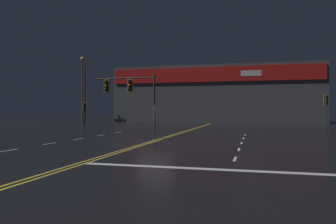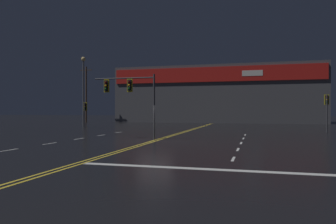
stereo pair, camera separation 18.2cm
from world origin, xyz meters
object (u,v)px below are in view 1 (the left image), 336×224
object	(u,v)px
traffic_signal_corner_northwest	(84,109)
streetlight_near_left	(82,82)
traffic_signal_median	(128,90)
traffic_signal_corner_northeast	(326,105)

from	to	relation	value
traffic_signal_corner_northwest	streetlight_near_left	bearing A→B (deg)	123.13
traffic_signal_median	traffic_signal_corner_northwest	xyz separation A→B (m)	(-10.37, 11.98, -1.40)
traffic_signal_median	traffic_signal_corner_northwest	distance (m)	15.91
traffic_signal_median	traffic_signal_corner_northwest	size ratio (longest dim) A/B	1.57
traffic_signal_corner_northwest	traffic_signal_corner_northeast	bearing A→B (deg)	-0.95
traffic_signal_corner_northeast	streetlight_near_left	distance (m)	28.28
traffic_signal_median	streetlight_near_left	xyz separation A→B (m)	(-12.22, 14.81, 2.12)
traffic_signal_corner_northeast	streetlight_near_left	bearing A→B (deg)	173.34
traffic_signal_corner_northwest	streetlight_near_left	distance (m)	4.88
streetlight_near_left	traffic_signal_median	bearing A→B (deg)	-50.48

